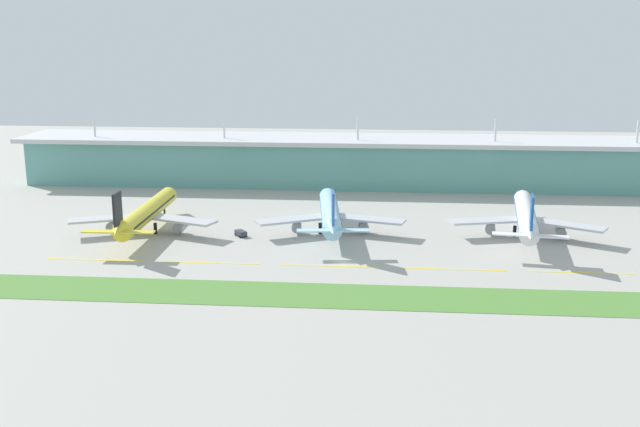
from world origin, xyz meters
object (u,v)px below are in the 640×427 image
object	(u,v)px
airliner_far	(526,217)
pushback_tug	(241,233)
airliner_middle	(330,213)
airliner_near	(146,213)

from	to	relation	value
airliner_far	pushback_tug	xyz separation A→B (m)	(-90.31, -7.95, -5.35)
airliner_middle	airliner_far	world-z (taller)	same
airliner_middle	airliner_far	bearing A→B (deg)	0.87
airliner_near	pushback_tug	bearing A→B (deg)	-3.79
airliner_far	pushback_tug	size ratio (longest dim) A/B	12.65
airliner_far	airliner_middle	bearing A→B (deg)	-179.13
airliner_near	airliner_far	size ratio (longest dim) A/B	1.00
airliner_near	pushback_tug	distance (m)	31.81
airliner_middle	airliner_near	bearing A→B (deg)	-175.24
airliner_near	airliner_far	distance (m)	121.74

